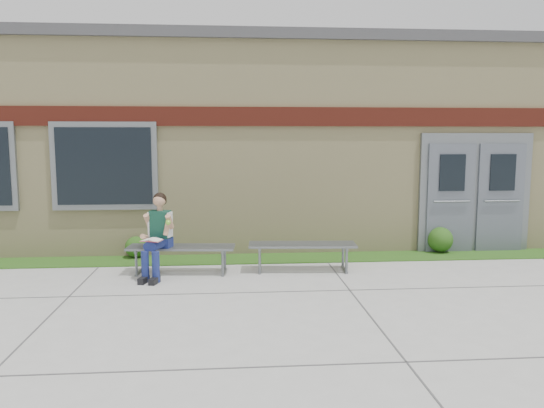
{
  "coord_description": "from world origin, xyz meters",
  "views": [
    {
      "loc": [
        -0.74,
        -6.9,
        2.22
      ],
      "look_at": [
        -0.04,
        1.7,
        1.13
      ],
      "focal_mm": 35.0,
      "sensor_mm": 36.0,
      "label": 1
    }
  ],
  "objects": [
    {
      "name": "ground",
      "position": [
        0.0,
        0.0,
        0.0
      ],
      "size": [
        80.0,
        80.0,
        0.0
      ],
      "primitive_type": "plane",
      "color": "#9E9E99",
      "rests_on": "ground"
    },
    {
      "name": "shrub_mid",
      "position": [
        -2.47,
        2.85,
        0.21
      ],
      "size": [
        0.39,
        0.39,
        0.39
      ],
      "primitive_type": "sphere",
      "color": "#254F15",
      "rests_on": "grass_strip"
    },
    {
      "name": "bench_left",
      "position": [
        -1.54,
        1.7,
        0.35
      ],
      "size": [
        1.77,
        0.62,
        0.45
      ],
      "rotation": [
        0.0,
        0.0,
        -0.08
      ],
      "color": "slate",
      "rests_on": "ground"
    },
    {
      "name": "grass_strip",
      "position": [
        0.0,
        2.6,
        0.01
      ],
      "size": [
        16.0,
        0.8,
        0.02
      ],
      "primitive_type": "cube",
      "color": "#254F15",
      "rests_on": "ground"
    },
    {
      "name": "shrub_east",
      "position": [
        3.31,
        2.85,
        0.26
      ],
      "size": [
        0.48,
        0.48,
        0.48
      ],
      "primitive_type": "sphere",
      "color": "#254F15",
      "rests_on": "grass_strip"
    },
    {
      "name": "girl",
      "position": [
        -1.89,
        1.5,
        0.7
      ],
      "size": [
        0.52,
        0.85,
        1.34
      ],
      "rotation": [
        0.0,
        0.0,
        -0.27
      ],
      "color": "navy",
      "rests_on": "ground"
    },
    {
      "name": "school_building",
      "position": [
        -0.0,
        5.99,
        2.1
      ],
      "size": [
        16.2,
        6.22,
        4.2
      ],
      "color": "beige",
      "rests_on": "ground"
    },
    {
      "name": "bench_right",
      "position": [
        0.46,
        1.7,
        0.36
      ],
      "size": [
        1.81,
        0.61,
        0.46
      ],
      "rotation": [
        0.0,
        0.0,
        -0.07
      ],
      "color": "slate",
      "rests_on": "ground"
    }
  ]
}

